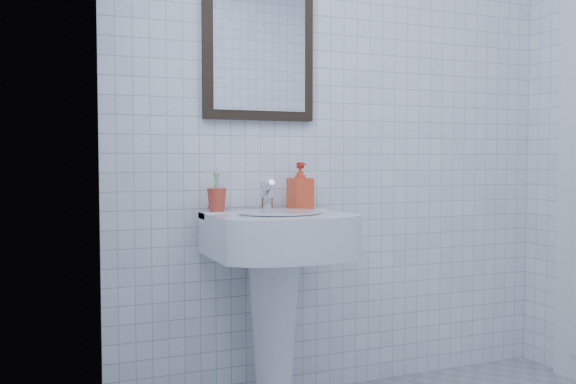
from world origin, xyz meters
name	(u,v)px	position (x,y,z in m)	size (l,w,h in m)	color
wall_back	(344,120)	(0.00, 1.20, 1.25)	(2.20, 0.02, 2.50)	white
wall_left	(158,80)	(-1.10, 0.00, 1.25)	(0.02, 2.40, 2.50)	white
washbasin	(276,279)	(-0.42, 0.99, 0.58)	(0.56, 0.41, 0.86)	white
faucet	(267,198)	(-0.42, 1.09, 0.91)	(0.05, 0.12, 0.13)	silver
toothbrush_cup	(217,200)	(-0.64, 1.11, 0.90)	(0.08, 0.08, 0.10)	#C63E28
soap_dispenser	(300,186)	(-0.27, 1.09, 0.95)	(0.09, 0.09, 0.20)	red
wall_mirror	(259,48)	(-0.42, 1.18, 1.55)	(0.50, 0.04, 0.62)	black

